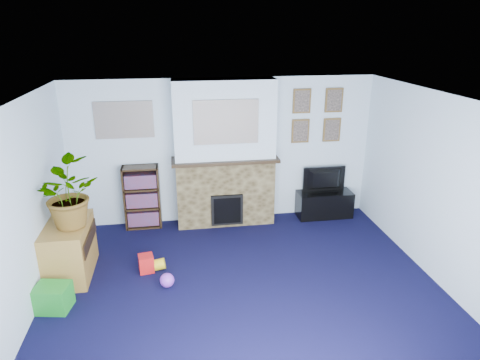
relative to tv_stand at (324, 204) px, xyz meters
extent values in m
cube|color=black|center=(-1.74, -2.03, -0.23)|extent=(5.00, 4.50, 0.01)
cube|color=white|center=(-1.74, -2.03, 2.17)|extent=(5.00, 4.50, 0.01)
cube|color=silver|center=(-1.74, 0.22, 0.97)|extent=(5.00, 0.04, 2.40)
cube|color=silver|center=(-1.74, -4.28, 0.97)|extent=(5.00, 0.04, 2.40)
cube|color=silver|center=(-4.24, -2.03, 0.97)|extent=(0.04, 4.50, 2.40)
cube|color=silver|center=(0.76, -2.03, 0.97)|extent=(0.04, 4.50, 2.40)
cube|color=brown|center=(-1.74, 0.02, 0.33)|extent=(1.60, 0.40, 1.10)
cube|color=brown|center=(-1.74, 0.02, 1.52)|extent=(1.60, 0.40, 1.30)
cube|color=brown|center=(-1.74, -0.01, 0.90)|extent=(1.72, 0.50, 0.05)
cube|color=brown|center=(-1.74, -0.19, 0.10)|extent=(0.52, 0.08, 0.52)
cube|color=brown|center=(-1.74, -0.23, 0.09)|extent=(0.44, 0.02, 0.44)
cube|color=gray|center=(-1.74, -0.19, 1.55)|extent=(1.00, 0.03, 0.68)
cube|color=gray|center=(-3.29, 0.21, 1.55)|extent=(0.90, 0.03, 0.58)
cube|color=brown|center=(-0.44, 0.20, 1.77)|extent=(0.30, 0.03, 0.40)
cube|color=brown|center=(0.11, 0.20, 1.77)|extent=(0.30, 0.03, 0.40)
cube|color=brown|center=(-0.44, 0.20, 1.27)|extent=(0.30, 0.03, 0.40)
cube|color=brown|center=(0.11, 0.20, 1.27)|extent=(0.30, 0.03, 0.40)
cube|color=black|center=(0.00, 0.00, 0.00)|extent=(0.94, 0.40, 0.45)
imported|color=black|center=(0.00, 0.02, 0.44)|extent=(0.75, 0.11, 0.43)
cube|color=black|center=(-3.10, 0.20, 0.30)|extent=(0.58, 0.02, 1.05)
cube|color=black|center=(-3.37, 0.07, 0.30)|extent=(0.03, 0.28, 1.05)
cube|color=black|center=(-2.82, 0.07, 0.30)|extent=(0.03, 0.28, 1.05)
cube|color=black|center=(-3.10, 0.07, -0.21)|extent=(0.56, 0.28, 0.03)
cube|color=black|center=(-3.10, 0.07, 0.12)|extent=(0.56, 0.28, 0.03)
cube|color=black|center=(-3.10, 0.07, 0.46)|extent=(0.56, 0.28, 0.03)
cube|color=black|center=(-3.10, 0.07, 0.81)|extent=(0.56, 0.28, 0.03)
cube|color=black|center=(-3.10, 0.06, -0.05)|extent=(0.50, 0.22, 0.24)
cube|color=black|center=(-3.10, 0.06, 0.27)|extent=(0.50, 0.22, 0.24)
cube|color=black|center=(-3.10, 0.06, 0.59)|extent=(0.50, 0.22, 0.22)
cube|color=olive|center=(-3.98, -1.27, 0.12)|extent=(0.53, 0.95, 0.74)
imported|color=#26661E|center=(-3.93, -1.32, 0.95)|extent=(1.03, 1.03, 0.87)
cube|color=gold|center=(-1.73, -0.03, 1.00)|extent=(0.11, 0.07, 0.16)
cylinder|color=#B2BFC6|center=(-1.37, -0.03, 1.01)|extent=(0.05, 0.05, 0.17)
sphere|color=slate|center=(-2.37, -0.03, 0.99)|extent=(0.13, 0.13, 0.13)
cylinder|color=red|center=(-1.02, -0.03, 0.99)|extent=(0.06, 0.06, 0.12)
cube|color=#198C26|center=(-4.04, -2.02, -0.09)|extent=(0.44, 0.38, 0.31)
sphere|color=purple|center=(-2.71, -1.77, -0.14)|extent=(0.19, 0.19, 0.19)
cube|color=red|center=(-2.99, -1.35, -0.12)|extent=(0.22, 0.22, 0.24)
cylinder|color=yellow|center=(-2.91, -1.34, -0.16)|extent=(0.35, 0.15, 0.20)
camera|label=1|loc=(-2.52, -6.56, 2.95)|focal=32.00mm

